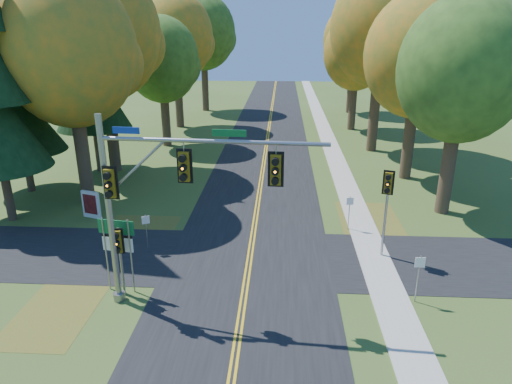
# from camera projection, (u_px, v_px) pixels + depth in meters

# --- Properties ---
(ground) EXTENTS (160.00, 160.00, 0.00)m
(ground) POSITION_uv_depth(u_px,v_px,m) (247.00, 279.00, 20.86)
(ground) COLOR #394C1B
(ground) RESTS_ON ground
(road_main) EXTENTS (8.00, 160.00, 0.02)m
(road_main) POSITION_uv_depth(u_px,v_px,m) (247.00, 279.00, 20.85)
(road_main) COLOR black
(road_main) RESTS_ON ground
(road_cross) EXTENTS (60.00, 6.00, 0.02)m
(road_cross) POSITION_uv_depth(u_px,v_px,m) (250.00, 258.00, 22.73)
(road_cross) COLOR black
(road_cross) RESTS_ON ground
(centerline_left) EXTENTS (0.10, 160.00, 0.01)m
(centerline_left) POSITION_uv_depth(u_px,v_px,m) (244.00, 278.00, 20.85)
(centerline_left) COLOR gold
(centerline_left) RESTS_ON road_main
(centerline_right) EXTENTS (0.10, 160.00, 0.01)m
(centerline_right) POSITION_uv_depth(u_px,v_px,m) (249.00, 278.00, 20.84)
(centerline_right) COLOR gold
(centerline_right) RESTS_ON road_main
(sidewalk_east) EXTENTS (1.60, 160.00, 0.06)m
(sidewalk_east) POSITION_uv_depth(u_px,v_px,m) (384.00, 282.00, 20.51)
(sidewalk_east) COLOR #9E998E
(sidewalk_east) RESTS_ON ground
(leaf_patch_w_near) EXTENTS (4.00, 6.00, 0.00)m
(leaf_patch_w_near) POSITION_uv_depth(u_px,v_px,m) (134.00, 237.00, 24.96)
(leaf_patch_w_near) COLOR brown
(leaf_patch_w_near) RESTS_ON ground
(leaf_patch_e) EXTENTS (3.50, 8.00, 0.00)m
(leaf_patch_e) POSITION_uv_depth(u_px,v_px,m) (373.00, 228.00, 26.11)
(leaf_patch_e) COLOR brown
(leaf_patch_e) RESTS_ON ground
(leaf_patch_w_far) EXTENTS (3.00, 5.00, 0.00)m
(leaf_patch_w_far) POSITION_uv_depth(u_px,v_px,m) (56.00, 312.00, 18.45)
(leaf_patch_w_far) COLOR brown
(leaf_patch_w_far) RESTS_ON ground
(tree_w_a) EXTENTS (8.00, 8.00, 14.15)m
(tree_w_a) POSITION_uv_depth(u_px,v_px,m) (71.00, 51.00, 27.01)
(tree_w_a) COLOR #38281C
(tree_w_a) RESTS_ON ground
(tree_e_a) EXTENTS (7.20, 7.20, 12.73)m
(tree_e_a) POSITION_uv_depth(u_px,v_px,m) (463.00, 71.00, 25.54)
(tree_e_a) COLOR #38281C
(tree_e_a) RESTS_ON ground
(tree_w_b) EXTENTS (8.60, 8.60, 15.38)m
(tree_w_b) POSITION_uv_depth(u_px,v_px,m) (103.00, 34.00, 33.22)
(tree_w_b) COLOR #38281C
(tree_w_b) RESTS_ON ground
(tree_e_b) EXTENTS (7.60, 7.60, 13.33)m
(tree_e_b) POSITION_uv_depth(u_px,v_px,m) (419.00, 56.00, 31.83)
(tree_e_b) COLOR #38281C
(tree_e_b) RESTS_ON ground
(tree_w_c) EXTENTS (6.80, 6.80, 11.91)m
(tree_w_c) POSITION_uv_depth(u_px,v_px,m) (163.00, 60.00, 41.61)
(tree_w_c) COLOR #38281C
(tree_w_c) RESTS_ON ground
(tree_e_c) EXTENTS (8.80, 8.80, 15.79)m
(tree_e_c) POSITION_uv_depth(u_px,v_px,m) (382.00, 29.00, 38.89)
(tree_e_c) COLOR #38281C
(tree_e_c) RESTS_ON ground
(tree_w_d) EXTENTS (8.20, 8.20, 14.56)m
(tree_w_d) POSITION_uv_depth(u_px,v_px,m) (176.00, 37.00, 49.19)
(tree_w_d) COLOR #38281C
(tree_w_d) RESTS_ON ground
(tree_e_d) EXTENTS (7.00, 7.00, 12.32)m
(tree_e_d) POSITION_uv_depth(u_px,v_px,m) (357.00, 53.00, 48.37)
(tree_e_d) COLOR #38281C
(tree_e_d) RESTS_ON ground
(tree_w_e) EXTENTS (8.40, 8.40, 14.97)m
(tree_w_e) POSITION_uv_depth(u_px,v_px,m) (204.00, 33.00, 59.25)
(tree_w_e) COLOR #38281C
(tree_w_e) RESTS_ON ground
(tree_e_e) EXTENTS (7.80, 7.80, 13.74)m
(tree_e_e) POSITION_uv_depth(u_px,v_px,m) (354.00, 40.00, 58.02)
(tree_e_e) COLOR #38281C
(tree_e_e) RESTS_ON ground
(pine_b) EXTENTS (5.60, 5.60, 17.31)m
(pine_b) POSITION_uv_depth(u_px,v_px,m) (11.00, 71.00, 29.25)
(pine_b) COLOR #38281C
(pine_b) RESTS_ON ground
(pine_c) EXTENTS (5.60, 5.60, 20.56)m
(pine_c) POSITION_uv_depth(u_px,v_px,m) (85.00, 43.00, 33.25)
(pine_c) COLOR #38281C
(pine_c) RESTS_ON ground
(traffic_mast) EXTENTS (8.68, 1.02, 7.88)m
(traffic_mast) POSITION_uv_depth(u_px,v_px,m) (160.00, 189.00, 17.24)
(traffic_mast) COLOR gray
(traffic_mast) RESTS_ON ground
(east_signal_pole) EXTENTS (0.51, 0.61, 4.57)m
(east_signal_pole) POSITION_uv_depth(u_px,v_px,m) (387.00, 192.00, 21.60)
(east_signal_pole) COLOR #92949A
(east_signal_pole) RESTS_ON ground
(ped_signal_pole) EXTENTS (0.50, 0.58, 3.19)m
(ped_signal_pole) POSITION_uv_depth(u_px,v_px,m) (118.00, 246.00, 18.72)
(ped_signal_pole) COLOR gray
(ped_signal_pole) RESTS_ON ground
(route_sign_cluster) EXTENTS (1.58, 0.27, 3.41)m
(route_sign_cluster) POSITION_uv_depth(u_px,v_px,m) (117.00, 240.00, 19.15)
(route_sign_cluster) COLOR gray
(route_sign_cluster) RESTS_ON ground
(info_kiosk) EXTENTS (1.20, 0.53, 1.67)m
(info_kiosk) POSITION_uv_depth(u_px,v_px,m) (91.00, 205.00, 27.27)
(info_kiosk) COLOR silver
(info_kiosk) RESTS_ON ground
(reg_sign_e_north) EXTENTS (0.38, 0.06, 2.00)m
(reg_sign_e_north) POSITION_uv_depth(u_px,v_px,m) (350.00, 207.00, 25.44)
(reg_sign_e_north) COLOR gray
(reg_sign_e_north) RESTS_ON ground
(reg_sign_e_south) EXTENTS (0.41, 0.06, 2.16)m
(reg_sign_e_south) POSITION_uv_depth(u_px,v_px,m) (419.00, 271.00, 18.62)
(reg_sign_e_south) COLOR gray
(reg_sign_e_south) RESTS_ON ground
(reg_sign_w) EXTENTS (0.36, 0.18, 2.02)m
(reg_sign_w) POSITION_uv_depth(u_px,v_px,m) (146.00, 227.00, 22.95)
(reg_sign_w) COLOR gray
(reg_sign_w) RESTS_ON ground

